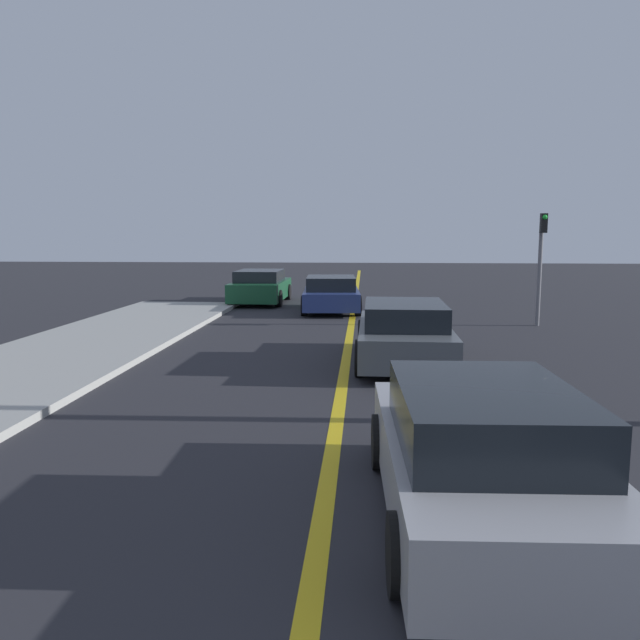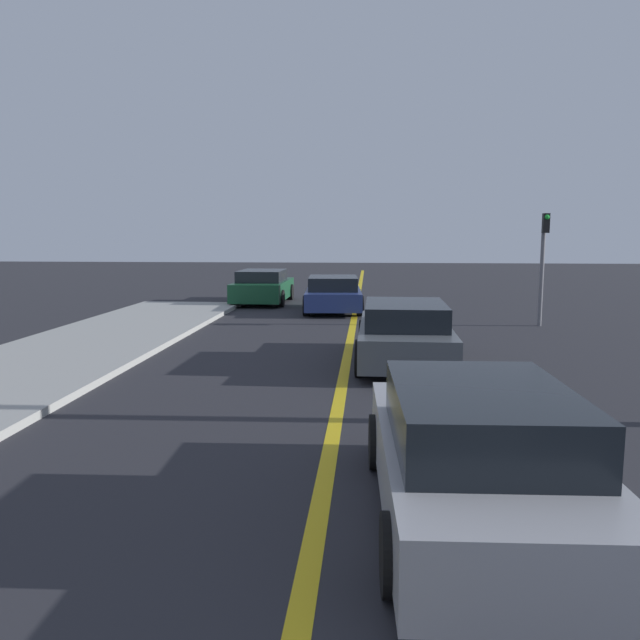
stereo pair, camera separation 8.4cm
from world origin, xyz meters
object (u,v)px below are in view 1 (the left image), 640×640
car_ahead_center (480,456)px  car_far_distant (404,333)px  car_oncoming_far (261,287)px  traffic_light (541,256)px  car_parked_left_lot (331,294)px

car_ahead_center → car_far_distant: (-0.26, 7.21, -0.01)m
car_oncoming_far → traffic_light: traffic_light is taller
car_ahead_center → car_parked_left_lot: bearing=96.1°
car_ahead_center → traffic_light: traffic_light is taller
car_parked_left_lot → car_ahead_center: bearing=-85.1°
car_parked_left_lot → car_oncoming_far: size_ratio=0.96×
car_far_distant → car_parked_left_lot: (-1.97, 8.52, -0.03)m
car_far_distant → traffic_light: bearing=53.5°
car_far_distant → car_parked_left_lot: 8.74m
car_parked_left_lot → traffic_light: traffic_light is taller
car_far_distant → car_oncoming_far: size_ratio=1.06×
traffic_light → car_oncoming_far: bearing=149.2°
car_far_distant → car_oncoming_far: bearing=114.5°
car_oncoming_far → car_ahead_center: bearing=-73.8°
car_ahead_center → car_parked_left_lot: car_ahead_center is taller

